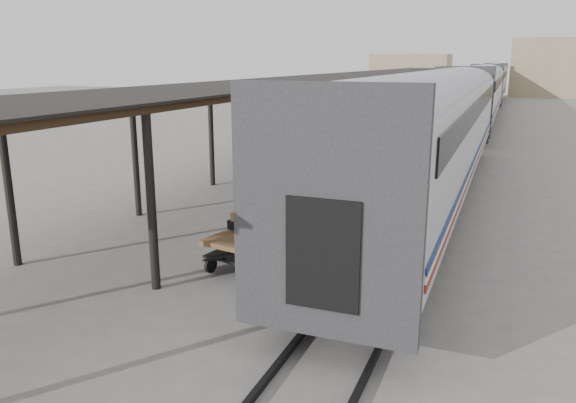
{
  "coord_description": "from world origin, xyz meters",
  "views": [
    {
      "loc": [
        5.71,
        -11.82,
        4.96
      ],
      "look_at": [
        0.95,
        0.23,
        1.7
      ],
      "focal_mm": 35.0,
      "sensor_mm": 36.0,
      "label": 1
    }
  ],
  "objects_px": {
    "luggage_tug": "(344,139)",
    "porter": "(247,201)",
    "pedestrian": "(340,139)",
    "baggage_cart": "(251,240)"
  },
  "relations": [
    {
      "from": "baggage_cart",
      "to": "pedestrian",
      "type": "xyz_separation_m",
      "value": [
        -2.85,
        17.47,
        0.14
      ]
    },
    {
      "from": "pedestrian",
      "to": "baggage_cart",
      "type": "bearing_deg",
      "value": 84.66
    },
    {
      "from": "luggage_tug",
      "to": "pedestrian",
      "type": "relative_size",
      "value": 1.11
    },
    {
      "from": "luggage_tug",
      "to": "pedestrian",
      "type": "xyz_separation_m",
      "value": [
        0.15,
        -1.28,
        0.17
      ]
    },
    {
      "from": "porter",
      "to": "pedestrian",
      "type": "height_order",
      "value": "porter"
    },
    {
      "from": "porter",
      "to": "baggage_cart",
      "type": "bearing_deg",
      "value": 35.94
    },
    {
      "from": "baggage_cart",
      "to": "luggage_tug",
      "type": "bearing_deg",
      "value": 109.8
    },
    {
      "from": "luggage_tug",
      "to": "porter",
      "type": "relative_size",
      "value": 0.91
    },
    {
      "from": "luggage_tug",
      "to": "porter",
      "type": "bearing_deg",
      "value": -60.37
    },
    {
      "from": "baggage_cart",
      "to": "porter",
      "type": "xyz_separation_m",
      "value": [
        0.25,
        -0.65,
        1.17
      ]
    }
  ]
}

